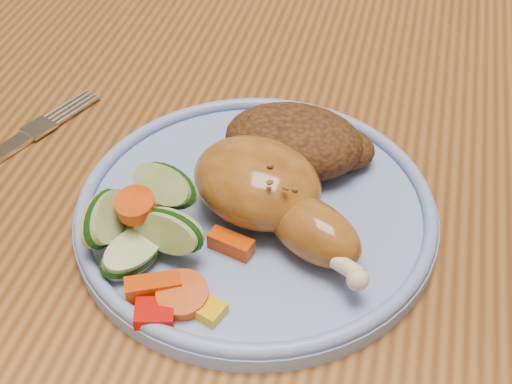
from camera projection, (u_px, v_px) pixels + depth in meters
dining_table at (326, 215)px, 0.63m from camera, size 0.90×1.40×0.75m
chair_far at (382, 33)px, 1.19m from camera, size 0.42×0.42×0.91m
plate at (256, 214)px, 0.51m from camera, size 0.26×0.26×0.01m
plate_rim at (256, 202)px, 0.50m from camera, size 0.25×0.25×0.01m
chicken_leg at (270, 194)px, 0.48m from camera, size 0.14×0.12×0.05m
rice_pilaf at (297, 143)px, 0.53m from camera, size 0.11×0.08×0.05m
vegetable_pile at (148, 231)px, 0.46m from camera, size 0.12×0.12×0.06m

